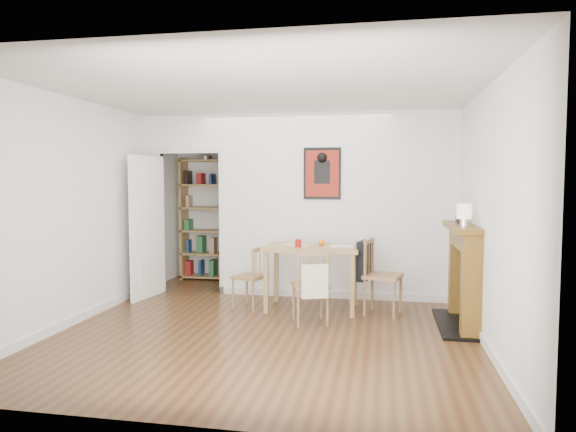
% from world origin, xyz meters
% --- Properties ---
extents(ground, '(5.20, 5.20, 0.00)m').
position_xyz_m(ground, '(0.00, 0.00, 0.00)').
color(ground, '#51371A').
rests_on(ground, ground).
extents(room_shell, '(5.20, 5.20, 5.20)m').
position_xyz_m(room_shell, '(0.10, 1.34, 1.30)').
color(room_shell, silver).
rests_on(room_shell, ground).
extents(dining_table, '(1.20, 0.76, 0.82)m').
position_xyz_m(dining_table, '(0.35, 0.68, 0.72)').
color(dining_table, '#A6814D').
rests_on(dining_table, ground).
extents(chair_left, '(0.52, 0.52, 0.81)m').
position_xyz_m(chair_left, '(-0.45, 0.59, 0.40)').
color(chair_left, olive).
rests_on(chair_left, ground).
extents(chair_right, '(0.62, 0.57, 0.94)m').
position_xyz_m(chair_right, '(1.23, 0.59, 0.49)').
color(chair_right, olive).
rests_on(chair_right, ground).
extents(chair_front, '(0.55, 0.58, 0.87)m').
position_xyz_m(chair_front, '(0.42, 0.02, 0.44)').
color(chair_front, olive).
rests_on(chair_front, ground).
extents(bookshelf, '(0.85, 0.34, 2.02)m').
position_xyz_m(bookshelf, '(-1.67, 2.40, 1.00)').
color(bookshelf, '#A6814D').
rests_on(bookshelf, ground).
extents(fireplace, '(0.45, 1.25, 1.16)m').
position_xyz_m(fireplace, '(2.16, 0.25, 0.62)').
color(fireplace, brown).
rests_on(fireplace, ground).
extents(red_glass, '(0.08, 0.08, 0.10)m').
position_xyz_m(red_glass, '(0.19, 0.56, 0.87)').
color(red_glass, '#9A100E').
rests_on(red_glass, dining_table).
extents(orange_fruit, '(0.09, 0.09, 0.09)m').
position_xyz_m(orange_fruit, '(0.46, 0.79, 0.86)').
color(orange_fruit, orange).
rests_on(orange_fruit, dining_table).
extents(placemat, '(0.46, 0.40, 0.00)m').
position_xyz_m(placemat, '(0.13, 0.78, 0.82)').
color(placemat, beige).
rests_on(placemat, dining_table).
extents(notebook, '(0.30, 0.23, 0.01)m').
position_xyz_m(notebook, '(0.73, 0.71, 0.82)').
color(notebook, silver).
rests_on(notebook, dining_table).
extents(mantel_lamp, '(0.16, 0.16, 0.25)m').
position_xyz_m(mantel_lamp, '(2.09, -0.08, 1.31)').
color(mantel_lamp, silver).
rests_on(mantel_lamp, fireplace).
extents(ceramic_jar_a, '(0.09, 0.09, 0.11)m').
position_xyz_m(ceramic_jar_a, '(2.12, 0.35, 1.22)').
color(ceramic_jar_a, black).
rests_on(ceramic_jar_a, fireplace).
extents(ceramic_jar_b, '(0.08, 0.08, 0.10)m').
position_xyz_m(ceramic_jar_b, '(2.13, 0.57, 1.21)').
color(ceramic_jar_b, black).
rests_on(ceramic_jar_b, fireplace).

